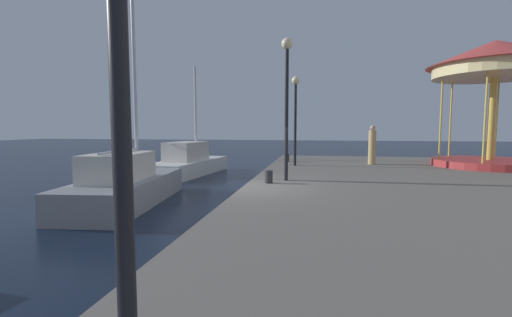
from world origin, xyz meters
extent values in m
plane|color=black|center=(0.00, 0.00, 0.00)|extent=(120.00, 120.00, 0.00)
cube|color=slate|center=(6.74, 0.00, 0.40)|extent=(13.48, 22.73, 0.80)
cube|color=white|center=(-4.65, 7.59, 0.39)|extent=(2.72, 6.15, 0.78)
cube|color=beige|center=(-4.68, 7.36, 1.27)|extent=(1.73, 2.77, 0.98)
cylinder|color=silver|center=(-4.55, 8.49, 3.31)|extent=(0.12, 0.12, 5.08)
cylinder|color=silver|center=(-4.70, 7.16, 1.68)|extent=(0.39, 2.67, 0.08)
cube|color=gray|center=(-4.02, 0.35, 0.43)|extent=(2.65, 5.91, 0.87)
cube|color=beige|center=(-3.96, -0.14, 1.29)|extent=(1.70, 2.66, 0.85)
cylinder|color=silver|center=(-4.12, 1.26, 4.23)|extent=(0.12, 0.12, 6.73)
cylinder|color=silver|center=(-3.98, -0.02, 1.77)|extent=(0.36, 2.57, 0.08)
cylinder|color=#B23333|center=(9.57, 6.73, 0.95)|extent=(4.59, 4.59, 0.30)
cylinder|color=gold|center=(9.57, 6.73, 2.88)|extent=(0.28, 0.28, 3.56)
cylinder|color=#F2E099|center=(9.57, 6.73, 4.91)|extent=(4.85, 4.85, 0.50)
cone|color=#C63D38|center=(9.57, 6.73, 5.70)|extent=(5.39, 5.39, 1.07)
cylinder|color=gold|center=(10.60, 8.50, 2.88)|extent=(0.08, 0.08, 3.56)
cylinder|color=gold|center=(8.55, 8.50, 2.88)|extent=(0.08, 0.08, 3.56)
cylinder|color=gold|center=(7.53, 6.73, 2.88)|extent=(0.08, 0.08, 3.56)
cylinder|color=gold|center=(8.55, 4.96, 2.88)|extent=(0.08, 0.08, 3.56)
cylinder|color=black|center=(0.91, -7.95, 2.68)|extent=(0.12, 0.12, 3.77)
cylinder|color=black|center=(1.14, 1.14, 2.87)|extent=(0.12, 0.12, 4.14)
sphere|color=#F9E5B2|center=(1.14, 1.14, 5.12)|extent=(0.36, 0.36, 0.36)
cylinder|color=black|center=(1.14, 5.68, 2.61)|extent=(0.12, 0.12, 3.61)
sphere|color=#F9E5B2|center=(1.14, 5.68, 4.59)|extent=(0.36, 0.36, 0.36)
cylinder|color=#2D2D33|center=(0.63, 7.43, 1.00)|extent=(0.24, 0.24, 0.40)
cylinder|color=#2D2D33|center=(0.66, 0.53, 1.00)|extent=(0.24, 0.24, 0.40)
cylinder|color=tan|center=(4.65, 6.84, 1.59)|extent=(0.34, 0.34, 1.59)
sphere|color=tan|center=(4.65, 6.84, 2.51)|extent=(0.24, 0.24, 0.24)
camera|label=1|loc=(2.09, -9.89, 2.50)|focal=24.21mm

